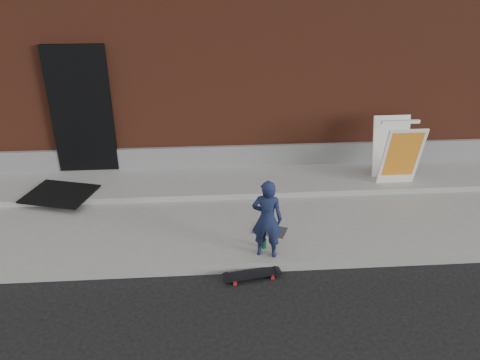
{
  "coord_description": "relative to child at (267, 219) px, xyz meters",
  "views": [
    {
      "loc": [
        -0.4,
        -5.07,
        3.87
      ],
      "look_at": [
        0.02,
        0.8,
        1.0
      ],
      "focal_mm": 35.0,
      "sensor_mm": 36.0,
      "label": 1
    }
  ],
  "objects": [
    {
      "name": "ground",
      "position": [
        -0.33,
        -0.2,
        -0.71
      ],
      "size": [
        80.0,
        80.0,
        0.0
      ],
      "primitive_type": "plane",
      "color": "black",
      "rests_on": "ground"
    },
    {
      "name": "sidewalk",
      "position": [
        -0.33,
        1.3,
        -0.64
      ],
      "size": [
        20.0,
        3.0,
        0.15
      ],
      "primitive_type": "cube",
      "color": "gray",
      "rests_on": "ground"
    },
    {
      "name": "apron",
      "position": [
        -0.33,
        2.2,
        -0.51
      ],
      "size": [
        20.0,
        1.2,
        0.1
      ],
      "primitive_type": "cube",
      "color": "gray",
      "rests_on": "sidewalk"
    },
    {
      "name": "building",
      "position": [
        -0.33,
        6.79,
        1.79
      ],
      "size": [
        20.0,
        8.1,
        5.0
      ],
      "color": "brown",
      "rests_on": "ground"
    },
    {
      "name": "child",
      "position": [
        0.0,
        0.0,
        0.0
      ],
      "size": [
        0.46,
        0.36,
        1.12
      ],
      "primitive_type": "imported",
      "rotation": [
        0.0,
        0.0,
        2.89
      ],
      "color": "#172041",
      "rests_on": "sidewalk"
    },
    {
      "name": "skateboard",
      "position": [
        -0.22,
        -0.32,
        -0.64
      ],
      "size": [
        0.76,
        0.31,
        0.08
      ],
      "color": "red",
      "rests_on": "ground"
    },
    {
      "name": "pizza_sign",
      "position": [
        2.49,
        1.96,
        0.09
      ],
      "size": [
        0.66,
        0.78,
        1.09
      ],
      "color": "white",
      "rests_on": "apron"
    },
    {
      "name": "soda_can",
      "position": [
        -0.01,
        0.16,
        -0.49
      ],
      "size": [
        0.09,
        0.09,
        0.13
      ],
      "primitive_type": "cylinder",
      "rotation": [
        0.0,
        0.0,
        0.24
      ],
      "color": "#19813E",
      "rests_on": "sidewalk"
    },
    {
      "name": "doormat",
      "position": [
        -3.23,
        1.8,
        -0.45
      ],
      "size": [
        1.24,
        1.11,
        0.03
      ],
      "primitive_type": "cube",
      "rotation": [
        0.0,
        0.0,
        -0.28
      ],
      "color": "black",
      "rests_on": "apron"
    },
    {
      "name": "utility_plate",
      "position": [
        0.13,
        0.59,
        -0.55
      ],
      "size": [
        0.56,
        0.47,
        0.01
      ],
      "primitive_type": "cube",
      "rotation": [
        0.0,
        0.0,
        -0.41
      ],
      "color": "#58585D",
      "rests_on": "sidewalk"
    }
  ]
}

